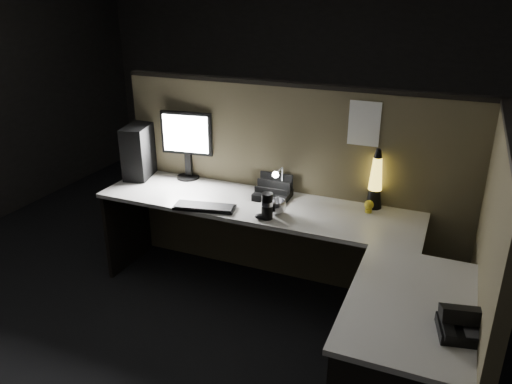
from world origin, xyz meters
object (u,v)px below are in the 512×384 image
at_px(pc_tower, 140,150).
at_px(desk_phone, 463,324).
at_px(monitor, 187,139).
at_px(lava_lamp, 375,183).
at_px(keyboard, 205,207).

bearing_deg(pc_tower, desk_phone, -38.39).
bearing_deg(monitor, desk_phone, -37.50).
distance_m(monitor, lava_lamp, 1.47).
relative_size(pc_tower, lava_lamp, 0.98).
height_order(pc_tower, desk_phone, pc_tower).
height_order(pc_tower, monitor, monitor).
relative_size(keyboard, desk_phone, 1.69).
bearing_deg(monitor, lava_lamp, -7.51).
bearing_deg(pc_tower, monitor, -1.19).
distance_m(pc_tower, lava_lamp, 1.85).
bearing_deg(desk_phone, lava_lamp, 104.99).
relative_size(monitor, lava_lamp, 1.26).
bearing_deg(keyboard, lava_lamp, 12.87).
distance_m(keyboard, lava_lamp, 1.17).
bearing_deg(lava_lamp, desk_phone, -63.14).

